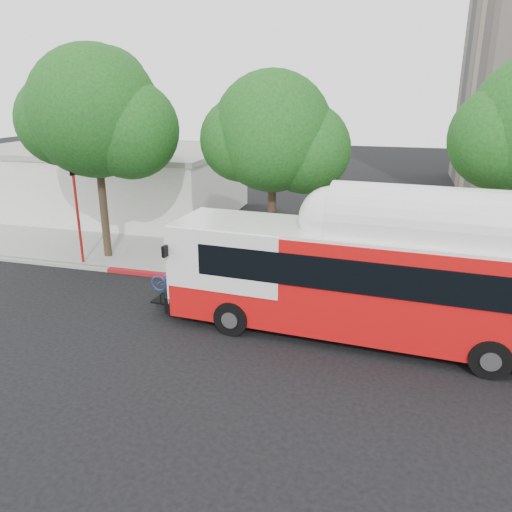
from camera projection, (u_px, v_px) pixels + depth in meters
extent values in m
plane|color=black|center=(257.00, 332.00, 16.85)|extent=(120.00, 120.00, 0.00)
cube|color=gray|center=(295.00, 267.00, 22.76)|extent=(60.00, 5.00, 0.15)
cube|color=gray|center=(282.00, 288.00, 20.39)|extent=(60.00, 0.30, 0.15)
cube|color=maroon|center=(213.00, 280.00, 21.15)|extent=(10.00, 0.32, 0.16)
cylinder|color=#2D2116|center=(103.00, 197.00, 23.21)|extent=(0.36, 0.36, 6.08)
sphere|color=#134112|center=(94.00, 112.00, 22.00)|extent=(5.80, 5.80, 5.80)
sphere|color=#134112|center=(130.00, 130.00, 22.01)|extent=(4.35, 4.35, 4.35)
cylinder|color=#2D2116|center=(272.00, 212.00, 21.72)|extent=(0.36, 0.36, 5.44)
sphere|color=#134112|center=(273.00, 132.00, 20.64)|extent=(5.00, 5.00, 5.00)
sphere|color=#134112|center=(306.00, 149.00, 20.68)|extent=(3.75, 3.75, 3.75)
cube|color=silver|center=(108.00, 182.00, 32.57)|extent=(16.00, 10.00, 4.00)
cube|color=gray|center=(105.00, 150.00, 31.91)|extent=(16.20, 10.20, 0.30)
cube|color=red|center=(368.00, 282.00, 15.92)|extent=(13.07, 3.65, 3.12)
cube|color=black|center=(387.00, 265.00, 15.55)|extent=(11.79, 3.63, 1.02)
cube|color=white|center=(372.00, 234.00, 15.41)|extent=(13.07, 3.56, 0.11)
cube|color=white|center=(447.00, 231.00, 14.64)|extent=(7.02, 2.60, 0.59)
cube|color=black|center=(174.00, 294.00, 18.59)|extent=(0.99, 1.99, 0.06)
imported|color=navy|center=(173.00, 281.00, 18.43)|extent=(0.76, 1.89, 0.97)
cylinder|color=#A91612|center=(79.00, 221.00, 22.58)|extent=(0.13, 0.13, 4.21)
cube|color=black|center=(73.00, 172.00, 21.87)|extent=(0.05, 0.42, 0.26)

